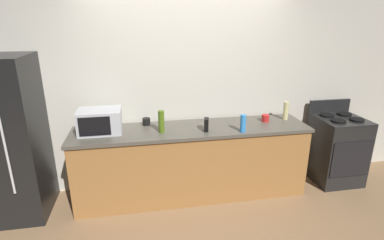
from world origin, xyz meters
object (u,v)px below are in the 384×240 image
(refrigerator, at_px, (6,140))
(cordless_phone, at_px, (206,125))
(mug_black, at_px, (146,122))
(bottle_spray_cleaner, at_px, (243,123))
(mug_red, at_px, (265,118))
(microwave, at_px, (100,121))
(stove_range, at_px, (336,149))
(bottle_vinegar, at_px, (286,111))
(bottle_olive_oil, at_px, (161,122))

(refrigerator, bearing_deg, cordless_phone, -3.24)
(mug_black, bearing_deg, bottle_spray_cleaner, -22.31)
(mug_red, height_order, mug_black, same)
(bottle_spray_cleaner, distance_m, mug_red, 0.51)
(microwave, bearing_deg, bottle_spray_cleaner, -9.94)
(refrigerator, xyz_separation_m, mug_black, (1.52, 0.21, 0.04))
(stove_range, distance_m, cordless_phone, 1.93)
(bottle_vinegar, distance_m, bottle_spray_cleaner, 0.77)
(mug_red, bearing_deg, microwave, -179.38)
(microwave, xyz_separation_m, mug_black, (0.53, 0.16, -0.09))
(refrigerator, height_order, bottle_spray_cleaner, refrigerator)
(microwave, xyz_separation_m, bottle_olive_oil, (0.69, -0.13, -0.01))
(mug_red, relative_size, mug_black, 1.00)
(refrigerator, bearing_deg, mug_black, 7.90)
(microwave, distance_m, bottle_olive_oil, 0.70)
(refrigerator, distance_m, mug_red, 3.01)
(bottle_vinegar, bearing_deg, stove_range, -7.70)
(microwave, relative_size, bottle_vinegar, 2.05)
(mug_red, distance_m, mug_black, 1.50)
(stove_range, xyz_separation_m, mug_red, (-1.04, 0.07, 0.48))
(refrigerator, xyz_separation_m, mug_red, (3.01, 0.07, 0.04))
(cordless_phone, bearing_deg, bottle_vinegar, 26.11)
(stove_range, height_order, microwave, microwave)
(refrigerator, distance_m, bottle_olive_oil, 1.69)
(cordless_phone, bearing_deg, refrigerator, -168.68)
(refrigerator, relative_size, stove_range, 1.67)
(microwave, bearing_deg, bottle_vinegar, 1.32)
(bottle_olive_oil, height_order, mug_black, bottle_olive_oil)
(mug_black, bearing_deg, mug_red, -5.38)
(bottle_vinegar, bearing_deg, refrigerator, -178.24)
(stove_range, xyz_separation_m, cordless_phone, (-1.85, -0.12, 0.51))
(stove_range, bearing_deg, mug_red, 176.15)
(refrigerator, relative_size, microwave, 3.75)
(mug_black, bearing_deg, cordless_phone, -26.28)
(bottle_spray_cleaner, bearing_deg, mug_red, 36.52)
(refrigerator, bearing_deg, bottle_vinegar, 1.76)
(refrigerator, xyz_separation_m, microwave, (0.99, 0.05, 0.13))
(bottle_spray_cleaner, bearing_deg, bottle_vinegar, 25.67)
(bottle_spray_cleaner, bearing_deg, refrigerator, 174.86)
(microwave, distance_m, mug_red, 2.02)
(microwave, height_order, bottle_vinegar, microwave)
(stove_range, bearing_deg, bottle_vinegar, 172.30)
(cordless_phone, xyz_separation_m, bottle_vinegar, (1.10, 0.23, 0.04))
(mug_black, bearing_deg, stove_range, -4.76)
(bottle_spray_cleaner, xyz_separation_m, mug_black, (-1.08, 0.44, -0.06))
(stove_range, bearing_deg, microwave, 179.10)
(cordless_phone, relative_size, mug_red, 1.58)
(cordless_phone, xyz_separation_m, bottle_spray_cleaner, (0.41, -0.11, 0.03))
(cordless_phone, xyz_separation_m, mug_red, (0.82, 0.19, -0.03))
(bottle_vinegar, bearing_deg, microwave, -178.68)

